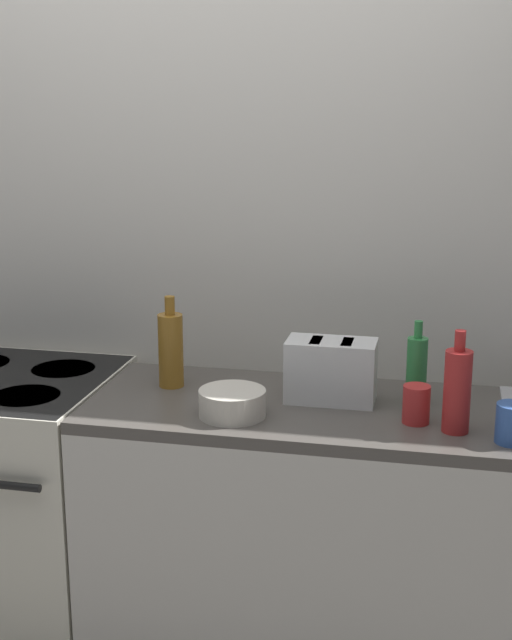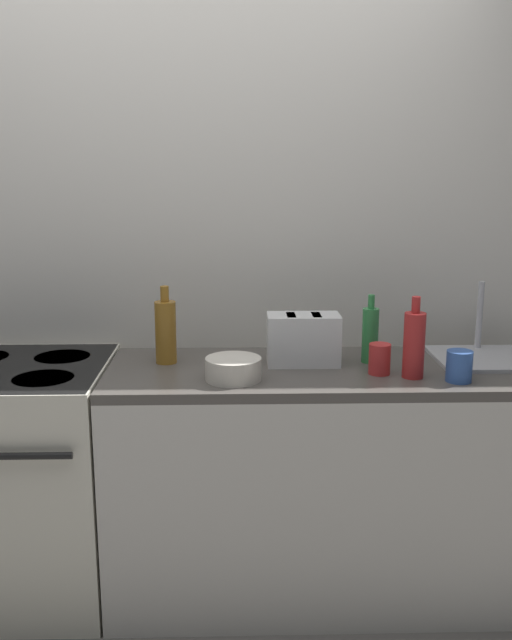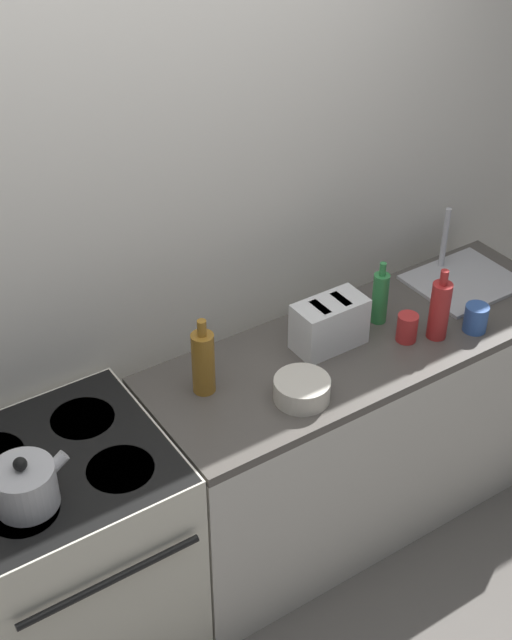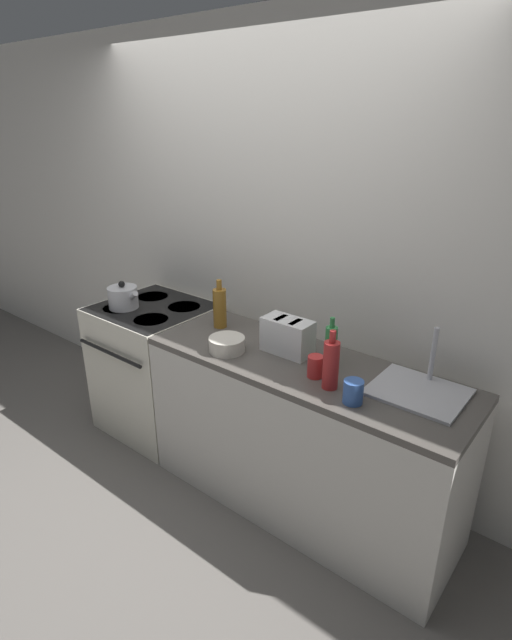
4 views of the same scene
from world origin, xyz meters
name	(u,v)px [view 4 (image 4 of 4)]	position (x,y,z in m)	size (l,w,h in m)	color
ground_plane	(187,483)	(0.00, 0.00, 0.00)	(12.00, 12.00, 0.00)	slate
wall_back	(261,250)	(0.00, 0.72, 1.30)	(8.00, 0.05, 2.60)	silver
stove	(157,366)	(-0.61, 0.33, 0.46)	(0.70, 0.71, 0.90)	silver
counter_block	(301,437)	(0.62, 0.29, 0.45)	(1.73, 0.59, 0.90)	silver
kettle	(123,297)	(-0.74, 0.21, 0.97)	(0.24, 0.19, 0.18)	silver
toaster	(287,336)	(0.47, 0.35, 0.99)	(0.27, 0.14, 0.19)	white
sink_tray	(419,389)	(1.18, 0.38, 0.91)	(0.41, 0.35, 0.28)	#B7B7BC
bottle_green	(331,345)	(0.72, 0.36, 1.01)	(0.06, 0.06, 0.26)	#338C47
bottle_amber	(220,307)	(-0.04, 0.38, 1.02)	(0.08, 0.08, 0.29)	#9E6B23
bottle_red	(331,364)	(0.84, 0.17, 1.02)	(0.07, 0.07, 0.29)	#B72828
cup_red	(315,366)	(0.73, 0.21, 0.95)	(0.08, 0.08, 0.11)	red
cup_blue	(353,392)	(0.99, 0.12, 0.95)	(0.09, 0.09, 0.11)	#3860B2
bowl	(227,344)	(0.21, 0.16, 0.94)	(0.19, 0.19, 0.08)	beige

